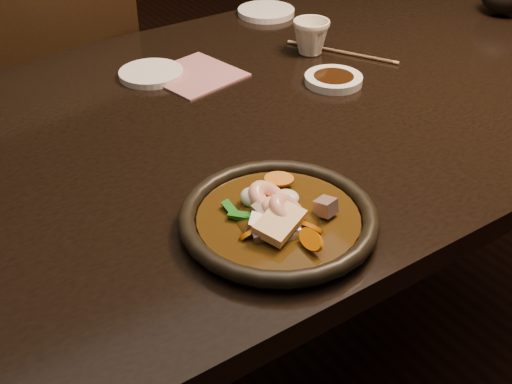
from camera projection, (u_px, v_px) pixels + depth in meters
floor at (284, 369)px, 1.60m from camera, size 5.00×6.00×0.01m
table at (293, 133)px, 1.21m from camera, size 1.60×0.90×0.75m
chair at (49, 138)px, 1.56m from camera, size 0.49×0.49×0.90m
plate at (278, 219)px, 0.84m from camera, size 0.26×0.26×0.03m
stirfry at (278, 215)px, 0.84m from camera, size 0.14×0.18×0.06m
soy_dish at (333, 80)px, 1.21m from camera, size 0.11×0.11×0.02m
saucer_left at (151, 74)px, 1.23m from camera, size 0.12×0.12×0.01m
saucer_right at (266, 12)px, 1.52m from camera, size 0.13×0.13×0.01m
tea_cup at (311, 36)px, 1.31m from camera, size 0.09×0.09×0.08m
chopsticks at (342, 52)px, 1.33m from camera, size 0.12×0.22×0.01m
napkin at (195, 75)px, 1.24m from camera, size 0.18×0.18×0.00m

